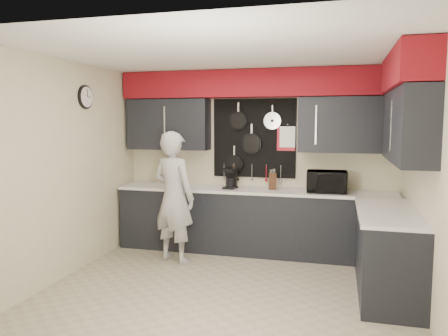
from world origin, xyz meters
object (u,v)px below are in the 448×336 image
(person, at_px, (174,197))
(coffee_maker, at_px, (231,178))
(microwave, at_px, (327,182))
(knife_block, at_px, (273,181))
(utensil_crock, at_px, (233,182))

(person, bearing_deg, coffee_maker, -114.47)
(coffee_maker, height_order, person, person)
(microwave, relative_size, person, 0.30)
(microwave, relative_size, knife_block, 2.29)
(coffee_maker, bearing_deg, utensil_crock, 100.18)
(microwave, distance_m, person, 2.06)
(microwave, bearing_deg, coffee_maker, 177.67)
(coffee_maker, bearing_deg, knife_block, 17.41)
(microwave, bearing_deg, knife_block, 173.51)
(utensil_crock, xyz_separation_m, person, (-0.63, -0.75, -0.13))
(microwave, height_order, knife_block, microwave)
(utensil_crock, height_order, person, person)
(microwave, relative_size, utensil_crock, 3.32)
(microwave, xyz_separation_m, person, (-1.95, -0.62, -0.19))
(microwave, distance_m, utensil_crock, 1.33)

